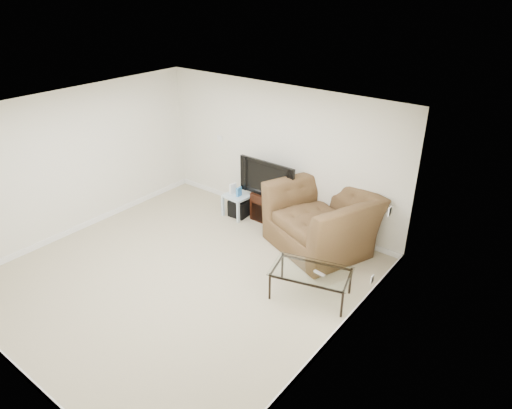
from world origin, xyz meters
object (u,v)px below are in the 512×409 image
Objects in this scene: television at (271,178)px; side_table at (238,205)px; recliner at (322,209)px; coffee_table at (310,284)px; subwoofer at (240,208)px; tv_stand at (271,207)px.

television reaches higher than side_table.
recliner is 1.45× the size of coffee_table.
coffee_table is (1.79, -1.47, -0.66)m from television.
subwoofer is 0.21× the size of recliner.
coffee_table is (1.79, -1.50, -0.05)m from tv_stand.
recliner reaches higher than coffee_table.
recliner is (1.81, 0.00, 0.48)m from side_table.
television is 1.23m from recliner.
television is (-0.00, -0.03, 0.60)m from tv_stand.
tv_stand is 0.59× the size of coffee_table.
tv_stand is 1.44× the size of side_table.
side_table is 0.07m from subwoofer.
side_table is at bearing 152.03° from coffee_table.
side_table is at bearing -150.80° from subwoofer.
tv_stand is 1.93× the size of subwoofer.
tv_stand is 0.60× the size of television.
subwoofer is at bearing -161.66° from television.
tv_stand reaches higher than side_table.
side_table is (-0.61, -0.20, -0.66)m from television.
coffee_table is (2.39, -1.27, -0.00)m from side_table.
recliner is at bearing -9.17° from television.
side_table is at bearing -158.49° from recliner.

